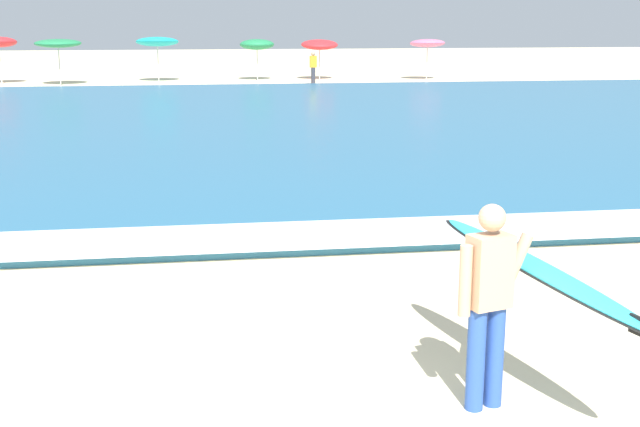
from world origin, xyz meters
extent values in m
cube|color=teal|center=(0.00, 19.57, 0.07)|extent=(120.00, 28.00, 0.14)
cube|color=white|center=(0.00, 6.17, 0.15)|extent=(120.00, 1.56, 0.01)
cylinder|color=#284CA3|center=(1.14, 0.92, 0.44)|extent=(0.15, 0.15, 0.88)
cylinder|color=#284CA3|center=(1.32, 0.98, 0.44)|extent=(0.15, 0.15, 0.88)
cube|color=tan|center=(1.23, 0.95, 1.18)|extent=(0.39, 0.31, 0.60)
sphere|color=tan|center=(1.23, 0.95, 1.62)|extent=(0.22, 0.22, 0.22)
cylinder|color=tan|center=(1.01, 0.89, 1.13)|extent=(0.10, 0.10, 0.58)
cylinder|color=tan|center=(1.48, 1.05, 1.20)|extent=(0.33, 0.18, 0.51)
ellipsoid|color=#33BCD6|center=(1.72, 1.09, 1.13)|extent=(1.02, 2.65, 0.33)
ellipsoid|color=black|center=(1.72, 1.09, 1.11)|extent=(1.07, 2.75, 0.30)
cube|color=black|center=(2.02, 0.06, 1.01)|extent=(0.06, 0.14, 0.14)
cylinder|color=beige|center=(-10.41, 37.26, 0.96)|extent=(0.05, 0.05, 1.92)
cylinder|color=beige|center=(-7.45, 36.04, 0.95)|extent=(0.05, 0.05, 1.89)
ellipsoid|color=#23844C|center=(-7.45, 36.04, 1.95)|extent=(2.17, 2.17, 0.42)
cylinder|color=beige|center=(-2.90, 37.53, 0.95)|extent=(0.05, 0.05, 1.90)
ellipsoid|color=#19ADB2|center=(-2.90, 37.53, 1.97)|extent=(2.10, 2.13, 0.63)
cylinder|color=beige|center=(2.08, 37.79, 0.86)|extent=(0.05, 0.05, 1.72)
ellipsoid|color=#23844C|center=(2.08, 37.79, 1.80)|extent=(1.75, 1.76, 0.57)
cylinder|color=beige|center=(5.30, 37.77, 0.85)|extent=(0.05, 0.05, 1.70)
ellipsoid|color=red|center=(5.30, 37.77, 1.78)|extent=(1.89, 1.93, 0.65)
cylinder|color=beige|center=(10.77, 36.83, 0.90)|extent=(0.05, 0.05, 1.80)
ellipsoid|color=pink|center=(10.77, 36.83, 1.86)|extent=(1.80, 1.82, 0.52)
cylinder|color=#383842|center=(4.47, 34.15, 0.42)|extent=(0.20, 0.20, 0.84)
cube|color=orange|center=(4.47, 34.15, 1.11)|extent=(0.32, 0.20, 0.54)
sphere|color=tan|center=(4.47, 34.15, 1.48)|extent=(0.20, 0.20, 0.20)
camera|label=1|loc=(-1.04, -5.09, 3.16)|focal=46.34mm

